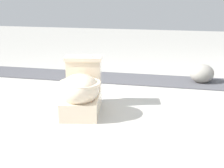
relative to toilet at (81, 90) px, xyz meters
The scene contains 4 objects.
ground_plane 0.24m from the toilet, 169.37° to the left, with size 14.00×14.00×0.00m, color #A8A59E.
gravel_strip 1.38m from the toilet, 157.83° to the left, with size 0.56×8.00×0.01m, color #4C4C51.
toilet is the anchor object (origin of this frame).
boulder_near 1.77m from the toilet, 137.49° to the left, with size 0.31×0.27×0.24m, color gray.
Camera 1 is at (2.80, 0.88, 1.12)m, focal length 50.00 mm.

